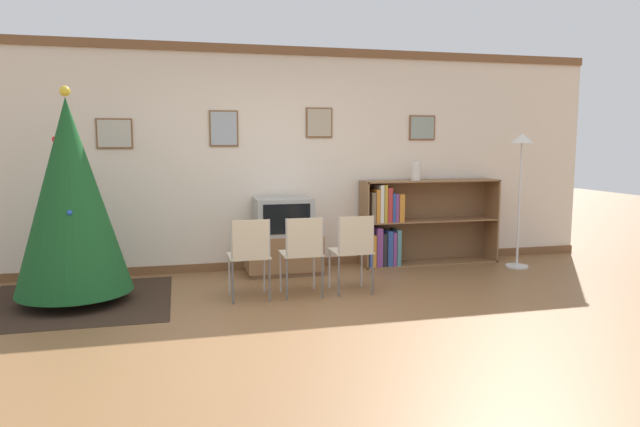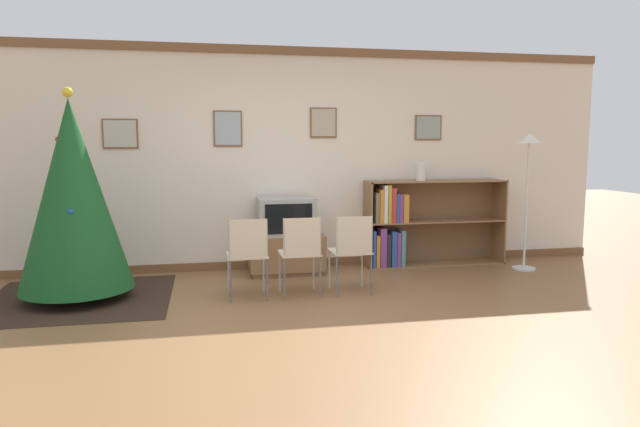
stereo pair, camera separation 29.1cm
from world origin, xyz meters
name	(u,v)px [view 1 (the left image)]	position (x,y,z in m)	size (l,w,h in m)	color
ground_plane	(321,326)	(0.00, 0.00, 0.00)	(24.00, 24.00, 0.00)	brown
wall_back	(274,159)	(0.00, 2.38, 1.35)	(8.53, 0.11, 2.70)	silver
area_rug	(76,302)	(-2.16, 1.29, 0.00)	(1.80, 1.74, 0.01)	#332319
christmas_tree	(71,197)	(-2.16, 1.29, 1.04)	(1.09, 1.09, 2.08)	maroon
tv_console	(283,254)	(0.04, 2.04, 0.23)	(0.88, 0.56, 0.47)	brown
television	(283,216)	(0.04, 2.04, 0.69)	(0.66, 0.51, 0.44)	#9E9E99
folding_chair_left	(250,254)	(-0.49, 0.94, 0.47)	(0.40, 0.40, 0.82)	beige
folding_chair_center	(303,251)	(0.04, 0.94, 0.47)	(0.40, 0.40, 0.82)	beige
folding_chair_right	(353,249)	(0.57, 0.94, 0.47)	(0.40, 0.40, 0.82)	beige
bookshelf	(404,224)	(1.62, 2.15, 0.52)	(1.80, 0.36, 1.08)	olive
vase	(416,171)	(1.76, 2.12, 1.20)	(0.12, 0.12, 0.23)	silver
standing_lamp	(521,165)	(2.94, 1.64, 1.28)	(0.28, 0.28, 1.67)	silver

